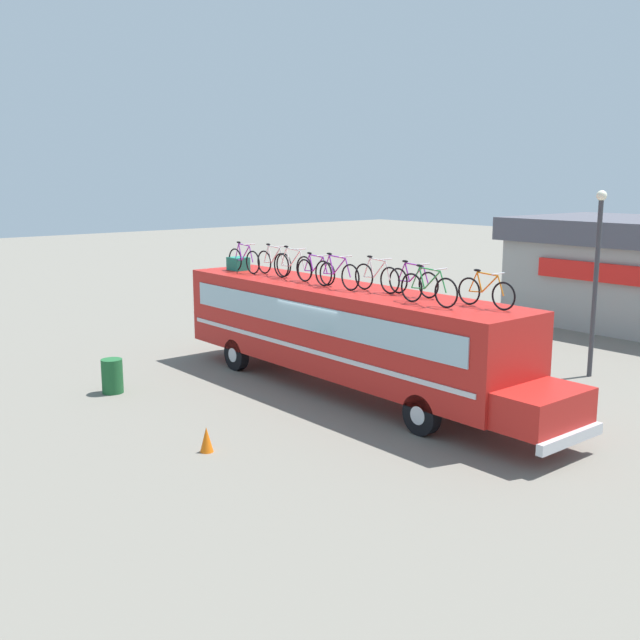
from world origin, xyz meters
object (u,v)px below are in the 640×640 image
rooftop_bicycle_3 (293,266)px  rooftop_bicycle_7 (413,281)px  rooftop_bicycle_2 (274,262)px  luggage_bag_1 (238,264)px  traffic_cone (207,439)px  rooftop_bicycle_9 (486,292)px  rooftop_bicycle_6 (377,277)px  bus (346,330)px  rooftop_bicycle_5 (337,274)px  trash_bin (112,376)px  rooftop_bicycle_4 (316,271)px  street_lamp (596,271)px  rooftop_bicycle_1 (244,260)px  rooftop_bicycle_8 (428,289)px

rooftop_bicycle_3 → rooftop_bicycle_7: bearing=6.3°
rooftop_bicycle_2 → rooftop_bicycle_7: size_ratio=1.01×
luggage_bag_1 → traffic_cone: bearing=-38.5°
rooftop_bicycle_7 → rooftop_bicycle_9: bearing=0.5°
luggage_bag_1 → rooftop_bicycle_6: bearing=2.1°
bus → luggage_bag_1: luggage_bag_1 is taller
rooftop_bicycle_5 → rooftop_bicycle_9: rooftop_bicycle_5 is taller
rooftop_bicycle_7 → rooftop_bicycle_3: bearing=-173.7°
luggage_bag_1 → rooftop_bicycle_7: 7.20m
rooftop_bicycle_7 → trash_bin: 8.56m
rooftop_bicycle_4 → rooftop_bicycle_5: size_ratio=0.92×
street_lamp → rooftop_bicycle_6: bearing=-110.5°
rooftop_bicycle_1 → rooftop_bicycle_7: size_ratio=1.00×
rooftop_bicycle_7 → street_lamp: street_lamp is taller
rooftop_bicycle_9 → bus: bearing=-174.7°
traffic_cone → rooftop_bicycle_5: bearing=108.0°
rooftop_bicycle_4 → rooftop_bicycle_8: 4.42m
rooftop_bicycle_1 → rooftop_bicycle_7: 6.60m
rooftop_bicycle_3 → rooftop_bicycle_2: bearing=172.0°
rooftop_bicycle_3 → rooftop_bicycle_4: size_ratio=1.11×
bus → rooftop_bicycle_2: size_ratio=7.69×
traffic_cone → street_lamp: 12.48m
rooftop_bicycle_2 → rooftop_bicycle_1: bearing=-163.3°
rooftop_bicycle_6 → traffic_cone: size_ratio=2.99×
rooftop_bicycle_6 → street_lamp: bearing=69.5°
rooftop_bicycle_5 → street_lamp: size_ratio=0.33×
rooftop_bicycle_4 → rooftop_bicycle_5: bearing=-7.8°
rooftop_bicycle_5 → rooftop_bicycle_8: (3.36, -0.09, -0.00)m
rooftop_bicycle_9 → street_lamp: (-0.89, 6.22, -0.09)m
rooftop_bicycle_4 → street_lamp: street_lamp is taller
rooftop_bicycle_3 → rooftop_bicycle_7: rooftop_bicycle_3 is taller
luggage_bag_1 → rooftop_bicycle_9: bearing=2.9°
rooftop_bicycle_6 → rooftop_bicycle_8: bearing=-12.6°
rooftop_bicycle_2 → street_lamp: (6.80, 6.56, -0.12)m
bus → rooftop_bicycle_5: size_ratio=7.31×
bus → rooftop_bicycle_7: bearing=10.4°
rooftop_bicycle_1 → rooftop_bicycle_3: (2.25, 0.18, 0.01)m
rooftop_bicycle_7 → rooftop_bicycle_8: bearing=-31.9°
rooftop_bicycle_4 → trash_bin: size_ratio=1.75×
bus → trash_bin: 6.49m
rooftop_bicycle_2 → rooftop_bicycle_4: bearing=-4.6°
trash_bin → street_lamp: 14.04m
rooftop_bicycle_9 → traffic_cone: size_ratio=2.91×
rooftop_bicycle_2 → rooftop_bicycle_6: (4.38, 0.09, -0.01)m
rooftop_bicycle_3 → trash_bin: rooftop_bicycle_3 is taller
rooftop_bicycle_4 → rooftop_bicycle_8: size_ratio=0.93×
rooftop_bicycle_1 → trash_bin: (0.53, -4.73, -2.81)m
bus → rooftop_bicycle_4: size_ratio=7.97×
rooftop_bicycle_8 → trash_bin: (-7.22, -4.65, -2.80)m
luggage_bag_1 → rooftop_bicycle_3: size_ratio=0.33×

